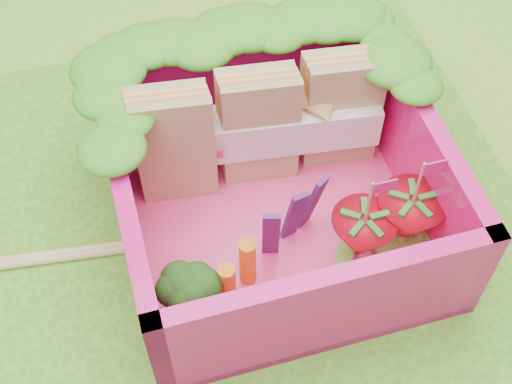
{
  "coord_description": "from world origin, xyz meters",
  "views": [
    {
      "loc": [
        -0.4,
        -1.67,
        2.66
      ],
      "look_at": [
        0.09,
        0.02,
        0.28
      ],
      "focal_mm": 50.0,
      "sensor_mm": 36.0,
      "label": 1
    }
  ],
  "objects_px": {
    "broccoli": "(183,287)",
    "strawberry_left": "(361,238)",
    "bento_box": "(276,184)",
    "sandwich_stack": "(259,126)",
    "strawberry_right": "(407,220)"
  },
  "relations": [
    {
      "from": "bento_box",
      "to": "strawberry_right",
      "type": "relative_size",
      "value": 2.5
    },
    {
      "from": "sandwich_stack",
      "to": "strawberry_left",
      "type": "height_order",
      "value": "sandwich_stack"
    },
    {
      "from": "sandwich_stack",
      "to": "strawberry_left",
      "type": "relative_size",
      "value": 2.15
    },
    {
      "from": "broccoli",
      "to": "strawberry_left",
      "type": "distance_m",
      "value": 0.75
    },
    {
      "from": "broccoli",
      "to": "strawberry_right",
      "type": "distance_m",
      "value": 0.96
    },
    {
      "from": "strawberry_left",
      "to": "strawberry_right",
      "type": "distance_m",
      "value": 0.21
    },
    {
      "from": "broccoli",
      "to": "strawberry_left",
      "type": "bearing_deg",
      "value": 3.83
    },
    {
      "from": "bento_box",
      "to": "sandwich_stack",
      "type": "bearing_deg",
      "value": 88.76
    },
    {
      "from": "bento_box",
      "to": "broccoli",
      "type": "height_order",
      "value": "bento_box"
    },
    {
      "from": "broccoli",
      "to": "bento_box",
      "type": "bearing_deg",
      "value": 36.15
    },
    {
      "from": "sandwich_stack",
      "to": "strawberry_right",
      "type": "height_order",
      "value": "sandwich_stack"
    },
    {
      "from": "strawberry_left",
      "to": "broccoli",
      "type": "bearing_deg",
      "value": -176.17
    },
    {
      "from": "broccoli",
      "to": "strawberry_right",
      "type": "xyz_separation_m",
      "value": [
        0.96,
        0.07,
        -0.04
      ]
    },
    {
      "from": "broccoli",
      "to": "strawberry_left",
      "type": "xyz_separation_m",
      "value": [
        0.75,
        0.05,
        -0.05
      ]
    },
    {
      "from": "sandwich_stack",
      "to": "broccoli",
      "type": "distance_m",
      "value": 0.79
    }
  ]
}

